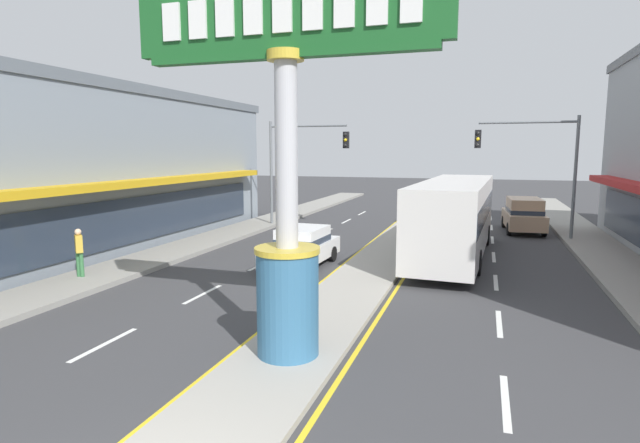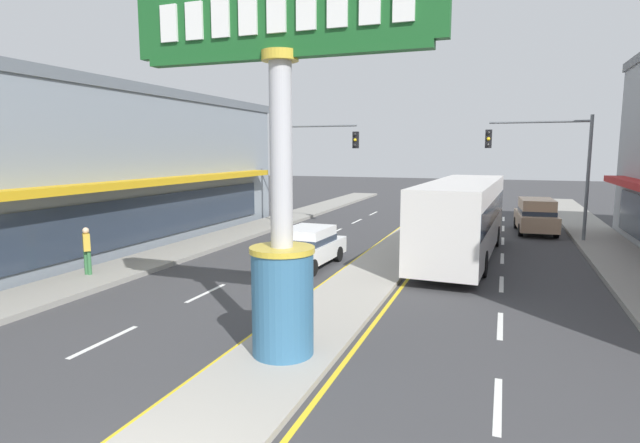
% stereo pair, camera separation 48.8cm
% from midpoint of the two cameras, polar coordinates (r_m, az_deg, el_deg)
% --- Properties ---
extents(median_strip, '(2.26, 52.00, 0.14)m').
position_cam_midpoint_polar(median_strip, '(23.18, 9.39, -3.16)').
color(median_strip, '#A39E93').
rests_on(median_strip, ground).
extents(sidewalk_left, '(2.47, 60.00, 0.18)m').
position_cam_midpoint_polar(sidewalk_left, '(24.61, -12.53, -2.55)').
color(sidewalk_left, gray).
rests_on(sidewalk_left, ground).
extents(sidewalk_right, '(2.47, 60.00, 0.18)m').
position_cam_midpoint_polar(sidewalk_right, '(21.41, 32.70, -5.21)').
color(sidewalk_right, gray).
rests_on(sidewalk_right, ground).
extents(lane_markings, '(9.00, 52.00, 0.01)m').
position_cam_midpoint_polar(lane_markings, '(21.89, 8.72, -3.98)').
color(lane_markings, silver).
rests_on(lane_markings, ground).
extents(district_sign, '(6.64, 1.39, 7.90)m').
position_cam_midpoint_polar(district_sign, '(10.54, -3.05, 4.45)').
color(district_sign, '#33668C').
rests_on(district_sign, median_strip).
extents(storefront_left, '(9.07, 25.57, 7.43)m').
position_cam_midpoint_polar(storefront_left, '(26.46, -25.43, 5.51)').
color(storefront_left, gray).
rests_on(storefront_left, ground).
extents(traffic_light_left_side, '(4.86, 0.46, 6.20)m').
position_cam_midpoint_polar(traffic_light_left_side, '(29.55, -0.81, 7.48)').
color(traffic_light_left_side, slate).
rests_on(traffic_light_left_side, ground).
extents(traffic_light_right_side, '(4.86, 0.46, 6.20)m').
position_cam_midpoint_polar(traffic_light_right_side, '(27.43, 24.86, 6.71)').
color(traffic_light_right_side, slate).
rests_on(traffic_light_right_side, ground).
extents(suv_near_right_lane, '(2.17, 4.70, 1.90)m').
position_cam_midpoint_polar(suv_near_right_lane, '(30.28, 23.56, 0.64)').
color(suv_near_right_lane, tan).
rests_on(suv_near_right_lane, ground).
extents(sedan_far_right_lane, '(1.99, 4.38, 1.53)m').
position_cam_midpoint_polar(sedan_far_right_lane, '(19.84, -0.74, -2.82)').
color(sedan_far_right_lane, white).
rests_on(sedan_far_right_lane, ground).
extents(bus_near_left_lane, '(3.09, 11.31, 3.26)m').
position_cam_midpoint_polar(bus_near_left_lane, '(21.98, 16.35, 0.76)').
color(bus_near_left_lane, silver).
rests_on(bus_near_left_lane, ground).
extents(pedestrian_near_kerb, '(0.45, 0.43, 1.68)m').
position_cam_midpoint_polar(pedestrian_near_kerb, '(19.43, -24.11, -2.74)').
color(pedestrian_near_kerb, '#336B3D').
rests_on(pedestrian_near_kerb, sidewalk_left).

